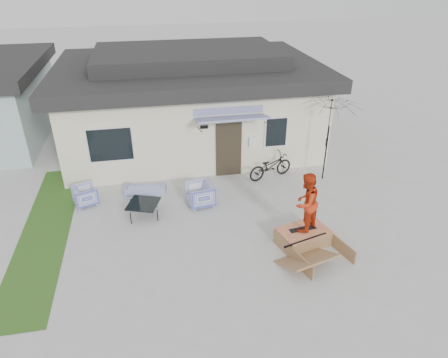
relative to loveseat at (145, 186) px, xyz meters
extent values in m
plane|color=#B1B1AF|center=(2.14, -3.68, -0.28)|extent=(90.00, 90.00, 0.00)
cube|color=#29511B|center=(-3.06, -1.68, -0.28)|extent=(1.40, 8.00, 0.01)
cube|color=beige|center=(2.14, 4.32, 1.22)|extent=(10.00, 7.00, 3.00)
cube|color=black|center=(2.14, 4.32, 2.97)|extent=(10.80, 7.80, 0.50)
cube|color=black|center=(2.14, 4.32, 3.52)|extent=(7.50, 4.50, 0.60)
cube|color=#2F281C|center=(3.14, 0.78, 0.77)|extent=(0.95, 0.08, 2.10)
cube|color=white|center=(-1.06, 0.79, 1.32)|extent=(1.60, 0.06, 1.30)
cube|color=white|center=(4.94, 0.79, 1.32)|extent=(0.90, 0.06, 1.20)
cube|color=#3B47AD|center=(3.14, 0.27, 2.17)|extent=(2.50, 1.09, 0.29)
imported|color=#3B47AD|center=(0.00, 0.00, 0.00)|extent=(1.48, 0.64, 0.56)
imported|color=#3B47AD|center=(-1.99, -0.37, 0.10)|extent=(0.89, 0.92, 0.76)
imported|color=#3B47AD|center=(1.78, -1.13, 0.15)|extent=(0.90, 0.94, 0.86)
cube|color=black|center=(-0.09, -1.44, -0.05)|extent=(1.17, 1.17, 0.45)
imported|color=black|center=(4.62, 0.25, 0.30)|extent=(1.92, 1.15, 1.16)
cylinder|color=black|center=(6.54, -0.22, 0.77)|extent=(0.05, 0.05, 2.10)
imported|color=black|center=(6.54, -0.22, 1.47)|extent=(2.21, 2.07, 0.90)
cube|color=black|center=(4.37, -3.78, 0.21)|extent=(0.81, 0.28, 0.05)
imported|color=red|center=(4.37, -3.78, 1.12)|extent=(1.09, 1.05, 1.77)
camera|label=1|loc=(0.32, -12.66, 7.03)|focal=32.54mm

